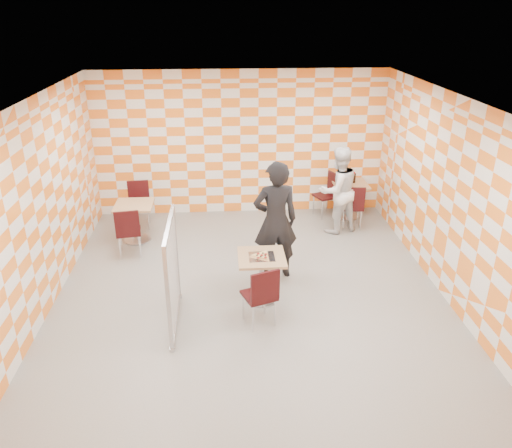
{
  "coord_description": "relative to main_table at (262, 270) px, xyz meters",
  "views": [
    {
      "loc": [
        -0.36,
        -6.6,
        4.2
      ],
      "look_at": [
        0.1,
        0.2,
        1.15
      ],
      "focal_mm": 35.0,
      "sensor_mm": 36.0,
      "label": 1
    }
  ],
  "objects": [
    {
      "name": "room_shell",
      "position": [
        -0.16,
        0.62,
        0.99
      ],
      "size": [
        7.0,
        7.0,
        7.0
      ],
      "color": "gray",
      "rests_on": "ground"
    },
    {
      "name": "main_table",
      "position": [
        0.0,
        0.0,
        0.0
      ],
      "size": [
        0.7,
        0.7,
        0.75
      ],
      "color": "tan",
      "rests_on": "ground"
    },
    {
      "name": "second_table",
      "position": [
        2.1,
        3.11,
        0.0
      ],
      "size": [
        0.7,
        0.7,
        0.75
      ],
      "color": "tan",
      "rests_on": "ground"
    },
    {
      "name": "empty_table",
      "position": [
        -2.21,
        2.23,
        0.0
      ],
      "size": [
        0.7,
        0.7,
        0.75
      ],
      "color": "tan",
      "rests_on": "ground"
    },
    {
      "name": "chair_main_front",
      "position": [
        -0.05,
        -0.69,
        0.04
      ],
      "size": [
        0.54,
        0.55,
        0.92
      ],
      "color": "black",
      "rests_on": "ground"
    },
    {
      "name": "chair_second_front",
      "position": [
        2.0,
        2.47,
        0.04
      ],
      "size": [
        0.45,
        0.46,
        0.92
      ],
      "color": "black",
      "rests_on": "ground"
    },
    {
      "name": "chair_second_side",
      "position": [
        1.68,
        3.23,
        0.04
      ],
      "size": [
        0.56,
        0.55,
        0.92
      ],
      "color": "black",
      "rests_on": "ground"
    },
    {
      "name": "chair_empty_near",
      "position": [
        -2.23,
        1.57,
        0.04
      ],
      "size": [
        0.48,
        0.49,
        0.92
      ],
      "color": "black",
      "rests_on": "ground"
    },
    {
      "name": "chair_empty_far",
      "position": [
        -2.25,
        2.96,
        0.04
      ],
      "size": [
        0.46,
        0.46,
        0.92
      ],
      "color": "black",
      "rests_on": "ground"
    },
    {
      "name": "partition",
      "position": [
        -1.26,
        -0.52,
        0.28
      ],
      "size": [
        0.08,
        1.38,
        1.55
      ],
      "color": "white",
      "rests_on": "ground"
    },
    {
      "name": "man_dark",
      "position": [
        0.28,
        0.74,
        0.48
      ],
      "size": [
        0.78,
        0.56,
        1.98
      ],
      "primitive_type": "imported",
      "rotation": [
        0.0,
        0.0,
        3.27
      ],
      "color": "black",
      "rests_on": "ground"
    },
    {
      "name": "man_white",
      "position": [
        1.67,
        2.42,
        0.35
      ],
      "size": [
        1.02,
        0.92,
        1.72
      ],
      "primitive_type": "imported",
      "rotation": [
        0.0,
        0.0,
        3.53
      ],
      "color": "white",
      "rests_on": "ground"
    },
    {
      "name": "pizza_on_foil",
      "position": [
        -0.0,
        -0.02,
        0.26
      ],
      "size": [
        0.4,
        0.4,
        0.04
      ],
      "color": "silver",
      "rests_on": "main_table"
    },
    {
      "name": "sport_bottle",
      "position": [
        1.91,
        3.23,
        0.33
      ],
      "size": [
        0.06,
        0.06,
        0.2
      ],
      "color": "white",
      "rests_on": "second_table"
    },
    {
      "name": "soda_bottle",
      "position": [
        2.17,
        3.14,
        0.34
      ],
      "size": [
        0.07,
        0.07,
        0.23
      ],
      "color": "black",
      "rests_on": "second_table"
    }
  ]
}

